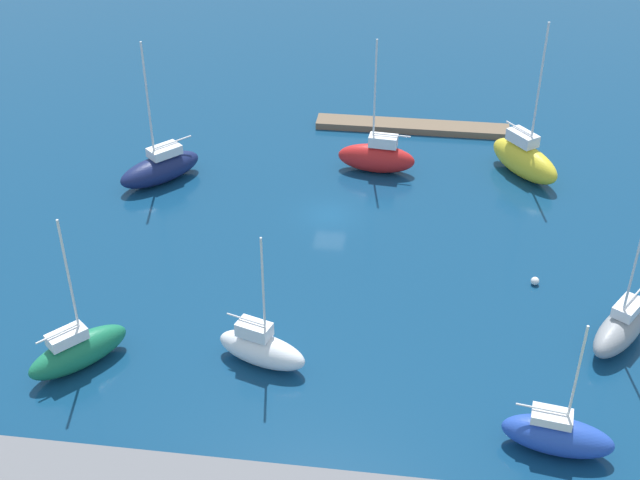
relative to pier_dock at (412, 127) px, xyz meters
The scene contains 10 objects.
water 17.45m from the pier_dock, 69.91° to the left, with size 160.00×160.00×0.00m, color navy.
pier_dock is the anchor object (origin of this frame).
sailboat_red_lone_south 9.14m from the pier_dock, 72.05° to the left, with size 6.91×2.73×12.06m.
sailboat_gray_near_pier 33.02m from the pier_dock, 116.30° to the left, with size 5.32×6.55×12.18m.
sailboat_yellow_mid_basin 12.62m from the pier_dock, 142.12° to the left, with size 6.63×7.41×13.89m.
sailboat_blue_far_south 40.75m from the pier_dock, 103.67° to the left, with size 6.45×3.10×9.11m.
sailboat_navy_off_beacon 24.63m from the pier_dock, 31.35° to the left, with size 7.05×7.36×12.65m.
sailboat_white_west_end 35.49m from the pier_dock, 76.75° to the left, with size 6.33×3.77×9.65m.
sailboat_green_center_basin 41.23m from the pier_dock, 61.81° to the left, with size 5.93×6.33×10.82m.
mooring_buoy_white 25.72m from the pier_dock, 112.27° to the left, with size 0.60×0.60×0.60m, color white.
Camera 1 is at (-6.84, 58.15, 36.68)m, focal length 47.90 mm.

